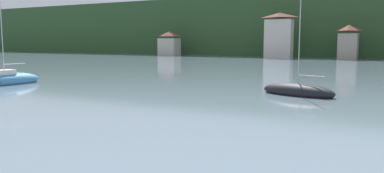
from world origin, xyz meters
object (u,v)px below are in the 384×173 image
at_px(shore_building_west, 169,44).
at_px(sailboat_mid_6, 5,80).
at_px(shore_building_central, 348,43).
at_px(sailboat_far_1, 298,91).
at_px(shore_building_westcentral, 279,36).

relative_size(shore_building_west, sailboat_mid_6, 0.63).
bearing_deg(shore_building_central, sailboat_far_1, -87.40).
height_order(shore_building_west, shore_building_westcentral, shore_building_westcentral).
relative_size(shore_building_west, shore_building_westcentral, 0.63).
bearing_deg(shore_building_west, sailboat_far_1, -51.38).
bearing_deg(shore_building_west, shore_building_westcentral, -0.62).
height_order(sailboat_far_1, sailboat_mid_6, sailboat_mid_6).
height_order(shore_building_westcentral, sailboat_mid_6, shore_building_westcentral).
distance_m(shore_building_west, sailboat_mid_6, 70.28).
height_order(shore_building_westcentral, sailboat_far_1, shore_building_westcentral).
xyz_separation_m(shore_building_central, sailboat_far_1, (2.78, -61.23, -3.38)).
bearing_deg(sailboat_mid_6, sailboat_far_1, 110.80).
bearing_deg(sailboat_mid_6, shore_building_west, -153.20).
relative_size(shore_building_west, sailboat_far_1, 0.79).
xyz_separation_m(shore_building_west, sailboat_mid_6, (22.65, -66.47, -2.82)).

